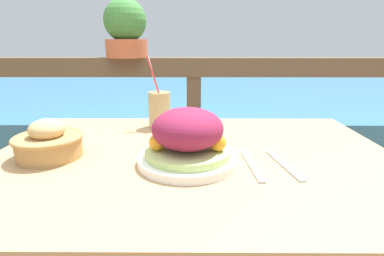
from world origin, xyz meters
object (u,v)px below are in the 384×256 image
(potted_plant, at_px, (126,29))
(drink_glass, at_px, (161,109))
(bread_basket, at_px, (50,142))
(salad_plate, at_px, (189,140))

(potted_plant, bearing_deg, drink_glass, -67.13)
(drink_glass, bearing_deg, bread_basket, -131.96)
(potted_plant, bearing_deg, salad_plate, -69.06)
(drink_glass, distance_m, potted_plant, 0.60)
(drink_glass, relative_size, bread_basket, 1.41)
(drink_glass, xyz_separation_m, potted_plant, (-0.21, 0.49, 0.28))
(salad_plate, bearing_deg, potted_plant, 110.94)
(bread_basket, bearing_deg, salad_plate, -6.12)
(drink_glass, bearing_deg, salad_plate, -72.13)
(salad_plate, xyz_separation_m, drink_glass, (-0.10, 0.32, 0.00))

